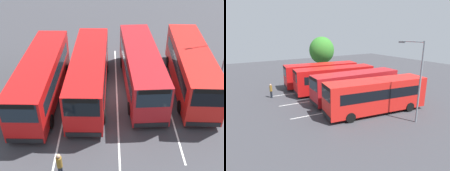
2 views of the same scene
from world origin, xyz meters
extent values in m
plane|color=#38383D|center=(0.00, 0.00, 0.00)|extent=(73.31, 73.31, 0.00)
cube|color=red|center=(-0.18, -5.76, 1.88)|extent=(10.90, 3.88, 3.09)
cube|color=#19232D|center=(5.07, -6.44, 2.71)|extent=(0.41, 2.21, 1.30)
cube|color=#19232D|center=(-0.02, -4.54, 2.25)|extent=(8.89, 1.24, 0.99)
cube|color=#19232D|center=(-0.34, -6.98, 2.25)|extent=(8.89, 1.24, 0.99)
cube|color=black|center=(5.09, -6.44, 3.25)|extent=(0.36, 2.01, 0.32)
cube|color=black|center=(5.10, -6.44, 0.56)|extent=(0.40, 2.31, 0.36)
cylinder|color=black|center=(3.36, -5.01, 0.48)|extent=(0.99, 0.40, 0.96)
cylinder|color=black|center=(3.05, -7.39, 0.48)|extent=(0.99, 0.40, 0.96)
cylinder|color=black|center=(-3.41, -4.13, 0.48)|extent=(0.99, 0.40, 0.96)
cylinder|color=black|center=(-3.72, -6.51, 0.48)|extent=(0.99, 0.40, 0.96)
cube|color=red|center=(-0.33, -2.11, 1.88)|extent=(10.90, 3.87, 3.09)
cube|color=black|center=(4.92, -2.79, 2.71)|extent=(0.40, 2.21, 1.30)
cube|color=black|center=(-0.17, -0.89, 2.25)|extent=(8.90, 1.23, 0.99)
cube|color=black|center=(-0.49, -3.33, 2.25)|extent=(8.90, 1.23, 0.99)
cube|color=black|center=(4.94, -2.79, 3.25)|extent=(0.36, 2.01, 0.32)
cube|color=black|center=(4.95, -2.79, 0.56)|extent=(0.40, 2.31, 0.36)
cylinder|color=black|center=(3.21, -1.36, 0.48)|extent=(0.99, 0.40, 0.96)
cylinder|color=black|center=(2.90, -3.74, 0.48)|extent=(0.99, 0.40, 0.96)
cylinder|color=black|center=(-3.56, -0.48, 0.48)|extent=(0.99, 0.40, 0.96)
cylinder|color=black|center=(-3.87, -2.86, 0.48)|extent=(0.99, 0.40, 0.96)
cube|color=#AD191E|center=(-0.77, 2.04, 1.88)|extent=(10.79, 3.13, 3.09)
cube|color=#19232D|center=(4.52, 1.74, 2.71)|extent=(0.25, 2.22, 1.30)
cube|color=#19232D|center=(-0.70, 3.27, 2.25)|extent=(8.95, 0.59, 0.99)
cube|color=#19232D|center=(-0.84, 0.81, 2.25)|extent=(8.95, 0.59, 0.99)
cube|color=black|center=(4.54, 1.73, 3.25)|extent=(0.21, 2.02, 0.32)
cube|color=black|center=(4.55, 1.73, 0.56)|extent=(0.23, 2.32, 0.36)
cylinder|color=black|center=(2.71, 3.04, 0.48)|extent=(0.98, 0.33, 0.96)
cylinder|color=black|center=(2.57, 0.64, 0.48)|extent=(0.98, 0.33, 0.96)
cylinder|color=black|center=(-4.11, 3.43, 0.48)|extent=(0.98, 0.33, 0.96)
cylinder|color=black|center=(-4.24, 1.03, 0.48)|extent=(0.98, 0.33, 0.96)
cube|color=red|center=(-0.38, 6.03, 1.88)|extent=(10.93, 4.13, 3.09)
cube|color=black|center=(4.85, 5.22, 2.71)|extent=(0.46, 2.21, 1.30)
cube|color=black|center=(-0.19, 7.25, 2.25)|extent=(8.86, 1.46, 0.99)
cube|color=black|center=(-0.57, 4.82, 2.25)|extent=(8.86, 1.46, 0.99)
cube|color=black|center=(4.87, 5.21, 3.25)|extent=(0.41, 2.01, 0.32)
cube|color=black|center=(4.88, 5.21, 0.56)|extent=(0.46, 2.31, 0.36)
cylinder|color=black|center=(3.18, 6.69, 0.48)|extent=(1.00, 0.43, 0.96)
cylinder|color=black|center=(2.81, 4.32, 0.48)|extent=(1.00, 0.43, 0.96)
cylinder|color=black|center=(-3.56, 7.75, 0.48)|extent=(1.00, 0.43, 0.96)
cylinder|color=black|center=(-3.93, 5.37, 0.48)|extent=(1.00, 0.43, 0.96)
cylinder|color=#232833|center=(7.59, -4.09, 0.44)|extent=(0.13, 0.13, 0.88)
cylinder|color=olive|center=(7.64, -4.14, 1.22)|extent=(0.45, 0.45, 0.69)
sphere|color=tan|center=(7.64, -4.14, 1.69)|extent=(0.24, 0.24, 0.24)
cube|color=silver|center=(0.00, -3.93, 0.00)|extent=(15.34, 1.70, 0.01)
cube|color=silver|center=(0.00, 0.00, 0.00)|extent=(15.34, 1.70, 0.01)
cube|color=silver|center=(0.00, 3.93, 0.00)|extent=(15.34, 1.70, 0.01)
camera|label=1|loc=(18.03, -2.43, 13.02)|focal=44.31mm
camera|label=2|loc=(12.76, 20.15, 8.09)|focal=31.63mm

